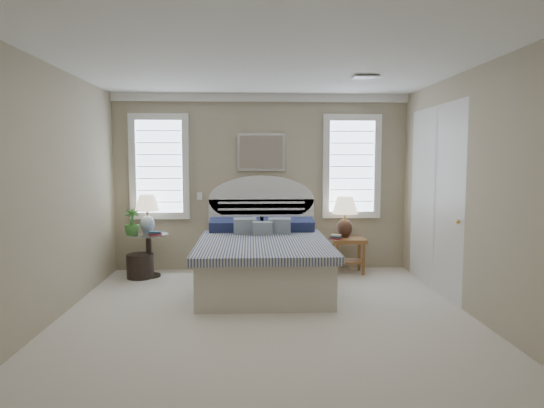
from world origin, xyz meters
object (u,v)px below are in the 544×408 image
Objects in this scene: bed at (263,258)px; lamp_left at (147,209)px; lamp_right at (345,212)px; floor_pot at (140,266)px; nightstand_right at (348,248)px; side_table_left at (149,251)px.

lamp_left is at bearing 157.21° from bed.
bed is 1.58m from lamp_right.
floor_pot is at bearing 163.45° from bed.
bed is 1.92m from lamp_left.
bed is 1.85m from floor_pot.
floor_pot is at bearing -175.03° from lamp_right.
lamp_right is at bearing 1.55° from lamp_left.
lamp_right is (-0.04, 0.10, 0.53)m from nightstand_right.
lamp_left is at bearing 66.49° from floor_pot.
nightstand_right is at bearing 3.13° from floor_pot.
lamp_left is at bearing 179.70° from nightstand_right.
nightstand_right reaches higher than floor_pot.
nightstand_right is 0.85× the size of lamp_right.
bed is 3.99× the size of lamp_left.
nightstand_right is at bearing -67.85° from lamp_right.
floor_pot is at bearing -149.59° from side_table_left.
floor_pot is (-0.12, -0.07, -0.21)m from side_table_left.
bed is 4.29× the size of nightstand_right.
lamp_right is at bearing 112.15° from nightstand_right.
lamp_left is 0.91× the size of lamp_right.
lamp_left reaches higher than side_table_left.
side_table_left is 1.00× the size of lamp_right.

